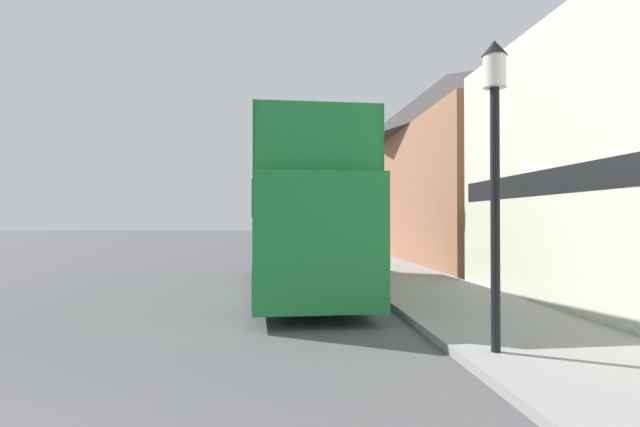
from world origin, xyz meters
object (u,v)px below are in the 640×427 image
at_px(tour_bus, 297,224).
at_px(lamp_post_nearest, 495,135).
at_px(parked_car_ahead_of_bus, 309,249).
at_px(lamp_post_second, 365,170).

xyz_separation_m(tour_bus, lamp_post_nearest, (2.50, -7.38, 1.31)).
relative_size(tour_bus, parked_car_ahead_of_bus, 2.62).
bearing_deg(lamp_post_second, lamp_post_nearest, -89.56).
relative_size(tour_bus, lamp_post_nearest, 2.38).
relative_size(lamp_post_nearest, lamp_post_second, 0.85).
height_order(tour_bus, lamp_post_nearest, lamp_post_nearest).
height_order(lamp_post_nearest, lamp_post_second, lamp_post_second).
relative_size(parked_car_ahead_of_bus, lamp_post_nearest, 0.91).
height_order(tour_bus, parked_car_ahead_of_bus, tour_bus).
xyz_separation_m(parked_car_ahead_of_bus, lamp_post_second, (1.56, -5.59, 3.01)).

